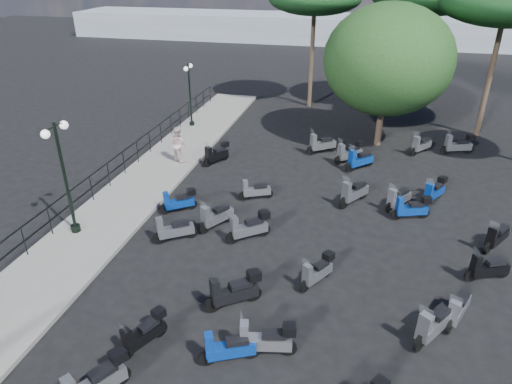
% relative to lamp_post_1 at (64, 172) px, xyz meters
% --- Properties ---
extents(ground, '(120.00, 120.00, 0.00)m').
position_rel_lamp_post_1_xyz_m(ground, '(7.08, 1.61, -2.56)').
color(ground, black).
rests_on(ground, ground).
extents(sidewalk, '(3.00, 30.00, 0.15)m').
position_rel_lamp_post_1_xyz_m(sidewalk, '(0.58, 4.61, -2.49)').
color(sidewalk, slate).
rests_on(sidewalk, ground).
extents(railing, '(0.04, 26.04, 1.10)m').
position_rel_lamp_post_1_xyz_m(railing, '(-0.72, 4.41, -1.67)').
color(railing, black).
rests_on(railing, sidewalk).
extents(lamp_post_1, '(0.34, 1.25, 4.23)m').
position_rel_lamp_post_1_xyz_m(lamp_post_1, '(0.00, 0.00, 0.00)').
color(lamp_post_1, black).
rests_on(lamp_post_1, sidewalk).
extents(lamp_post_2, '(0.31, 1.09, 3.69)m').
position_rel_lamp_post_1_xyz_m(lamp_post_2, '(-0.18, 12.39, -0.31)').
color(lamp_post_2, black).
rests_on(lamp_post_2, sidewalk).
extents(pedestrian_far, '(1.05, 0.95, 1.77)m').
position_rel_lamp_post_1_xyz_m(pedestrian_far, '(1.19, 7.07, -1.53)').
color(pedestrian_far, beige).
rests_on(pedestrian_far, sidewalk).
extents(scooter_1, '(0.85, 1.40, 1.20)m').
position_rel_lamp_post_1_xyz_m(scooter_1, '(4.97, -4.46, -2.11)').
color(scooter_1, black).
rests_on(scooter_1, ground).
extents(scooter_2, '(1.43, 1.03, 1.32)m').
position_rel_lamp_post_1_xyz_m(scooter_2, '(3.72, 0.47, -2.11)').
color(scooter_2, black).
rests_on(scooter_2, ground).
extents(scooter_3, '(1.30, 1.04, 1.22)m').
position_rel_lamp_post_1_xyz_m(scooter_3, '(3.06, 2.54, -2.10)').
color(scooter_3, black).
rests_on(scooter_3, ground).
extents(scooter_4, '(1.38, 0.80, 1.19)m').
position_rel_lamp_post_1_xyz_m(scooter_4, '(5.79, 4.30, -2.15)').
color(scooter_4, black).
rests_on(scooter_4, ground).
extents(scooter_5, '(0.97, 1.48, 1.30)m').
position_rel_lamp_post_1_xyz_m(scooter_5, '(2.99, 7.58, -2.07)').
color(scooter_5, black).
rests_on(scooter_5, ground).
extents(scooter_6, '(1.09, 1.57, 1.40)m').
position_rel_lamp_post_1_xyz_m(scooter_6, '(4.64, -6.20, -2.04)').
color(scooter_6, black).
rests_on(scooter_6, ground).
extents(scooter_7, '(1.48, 0.85, 1.27)m').
position_rel_lamp_post_1_xyz_m(scooter_7, '(7.24, -4.41, -2.12)').
color(scooter_7, black).
rests_on(scooter_7, ground).
extents(scooter_8, '(1.02, 1.54, 1.38)m').
position_rel_lamp_post_1_xyz_m(scooter_8, '(4.90, 1.72, -2.08)').
color(scooter_8, black).
rests_on(scooter_8, ground).
extents(scooter_9, '(1.46, 1.21, 1.38)m').
position_rel_lamp_post_1_xyz_m(scooter_9, '(6.32, 1.21, -2.04)').
color(scooter_9, black).
rests_on(scooter_9, ground).
extents(scooter_10, '(1.50, 1.18, 1.43)m').
position_rel_lamp_post_1_xyz_m(scooter_10, '(7.92, 10.14, -2.07)').
color(scooter_10, black).
rests_on(scooter_10, ground).
extents(scooter_11, '(1.66, 0.63, 1.33)m').
position_rel_lamp_post_1_xyz_m(scooter_11, '(8.12, -3.94, -2.06)').
color(scooter_11, black).
rests_on(scooter_11, ground).
extents(scooter_13, '(1.52, 1.21, 1.41)m').
position_rel_lamp_post_1_xyz_m(scooter_13, '(6.81, -2.35, -2.03)').
color(scooter_13, black).
rests_on(scooter_13, ground).
extents(scooter_14, '(1.14, 1.58, 1.46)m').
position_rel_lamp_post_1_xyz_m(scooter_14, '(9.86, 4.91, -2.06)').
color(scooter_14, black).
rests_on(scooter_14, ground).
extents(scooter_15, '(1.30, 1.32, 1.39)m').
position_rel_lamp_post_1_xyz_m(scooter_15, '(9.94, 8.52, -2.08)').
color(scooter_15, black).
rests_on(scooter_15, ground).
extents(scooter_16, '(1.37, 1.30, 1.37)m').
position_rel_lamp_post_1_xyz_m(scooter_16, '(9.42, 9.28, -2.05)').
color(scooter_16, black).
rests_on(scooter_16, ground).
extents(scooter_18, '(0.94, 1.34, 1.20)m').
position_rel_lamp_post_1_xyz_m(scooter_18, '(9.04, -0.73, -2.11)').
color(scooter_18, black).
rests_on(scooter_18, ground).
extents(scooter_19, '(1.15, 1.55, 1.44)m').
position_rel_lamp_post_1_xyz_m(scooter_19, '(12.35, -2.34, -2.06)').
color(scooter_19, black).
rests_on(scooter_19, ground).
extents(scooter_20, '(1.50, 0.76, 1.25)m').
position_rel_lamp_post_1_xyz_m(scooter_20, '(12.12, 4.17, -2.09)').
color(scooter_20, black).
rests_on(scooter_20, ground).
extents(scooter_21, '(1.06, 1.37, 1.30)m').
position_rel_lamp_post_1_xyz_m(scooter_21, '(11.65, 4.93, -2.11)').
color(scooter_21, black).
rests_on(scooter_21, ground).
extents(scooter_22, '(1.12, 1.38, 1.33)m').
position_rel_lamp_post_1_xyz_m(scooter_22, '(12.98, 11.36, -2.10)').
color(scooter_22, black).
rests_on(scooter_22, ground).
extents(scooter_24, '(0.85, 1.50, 1.28)m').
position_rel_lamp_post_1_xyz_m(scooter_24, '(13.07, -1.49, -2.12)').
color(scooter_24, black).
rests_on(scooter_24, ground).
extents(scooter_25, '(1.47, 0.78, 1.24)m').
position_rel_lamp_post_1_xyz_m(scooter_25, '(14.26, 0.76, -2.13)').
color(scooter_25, black).
rests_on(scooter_25, ground).
extents(scooter_26, '(1.02, 1.38, 1.29)m').
position_rel_lamp_post_1_xyz_m(scooter_26, '(14.92, 2.79, -2.12)').
color(scooter_26, black).
rests_on(scooter_26, ground).
extents(scooter_27, '(1.02, 1.42, 1.28)m').
position_rel_lamp_post_1_xyz_m(scooter_27, '(13.14, 5.92, -2.08)').
color(scooter_27, black).
rests_on(scooter_27, ground).
extents(scooter_28, '(1.68, 0.84, 1.39)m').
position_rel_lamp_post_1_xyz_m(scooter_28, '(14.84, 11.70, -2.04)').
color(scooter_28, black).
rests_on(scooter_28, ground).
extents(broadleaf_tree, '(6.58, 6.58, 7.37)m').
position_rel_lamp_post_1_xyz_m(broadleaf_tree, '(10.79, 12.21, 2.01)').
color(broadleaf_tree, '#38281E').
rests_on(broadleaf_tree, ground).
extents(pine_1, '(6.66, 6.66, 8.28)m').
position_rel_lamp_post_1_xyz_m(pine_1, '(16.38, 15.07, 4.53)').
color(pine_1, '#38281E').
rests_on(pine_1, ground).
extents(distant_hills, '(70.00, 8.00, 3.00)m').
position_rel_lamp_post_1_xyz_m(distant_hills, '(7.08, 46.61, -1.06)').
color(distant_hills, gray).
rests_on(distant_hills, ground).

